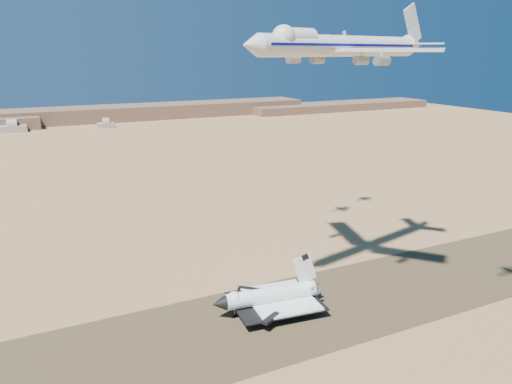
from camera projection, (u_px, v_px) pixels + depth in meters
name	position (u px, v px, depth m)	size (l,w,h in m)	color
ground	(244.00, 327.00, 162.91)	(1200.00, 1200.00, 0.00)	#AD7E4C
runway	(244.00, 326.00, 162.90)	(600.00, 50.00, 0.06)	#4D3926
ridgeline	(118.00, 115.00, 644.05)	(960.00, 90.00, 18.00)	brown
hangars	(8.00, 129.00, 547.67)	(200.50, 29.50, 30.00)	#A29C8F
shuttle	(270.00, 297.00, 171.55)	(39.44, 26.85, 19.37)	white
carrier_747	(338.00, 46.00, 165.75)	(87.81, 66.19, 21.84)	silver
crew_a	(294.00, 314.00, 168.98)	(0.63, 0.41, 1.73)	#C7530B
crew_b	(303.00, 313.00, 169.58)	(0.83, 0.48, 1.71)	#C7530B
crew_c	(310.00, 313.00, 169.42)	(0.93, 0.47, 1.58)	#C7530B
chase_jet_c	(307.00, 52.00, 219.38)	(15.25, 8.52, 3.82)	silver
chase_jet_d	(337.00, 36.00, 233.84)	(14.45, 8.16, 3.63)	silver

